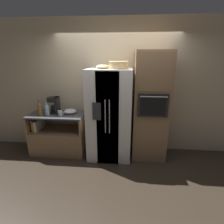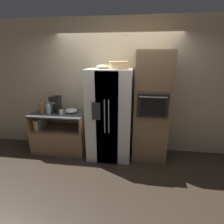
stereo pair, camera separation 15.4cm
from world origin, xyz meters
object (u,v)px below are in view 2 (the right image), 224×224
at_px(fruit_bowl, 103,66).
at_px(mixing_bowl, 71,111).
at_px(mug, 61,112).
at_px(wall_oven, 151,107).
at_px(bottle_tall, 48,108).
at_px(coffee_maker, 57,104).
at_px(refrigerator, 110,115).
at_px(bottle_short, 41,108).
at_px(wicker_basket, 119,65).

xyz_separation_m(fruit_bowl, mixing_bowl, (-0.73, 0.08, -0.93)).
xyz_separation_m(fruit_bowl, mug, (-0.89, -0.07, -0.93)).
bearing_deg(mixing_bowl, wall_oven, -1.45).
distance_m(bottle_tall, coffee_maker, 0.20).
relative_size(refrigerator, mixing_bowl, 7.13).
bearing_deg(wall_oven, mug, -176.70).
bearing_deg(fruit_bowl, bottle_short, -175.77).
bearing_deg(bottle_short, wicker_basket, 0.26).
bearing_deg(coffee_maker, bottle_short, -149.57).
bearing_deg(fruit_bowl, coffee_maker, 176.68).
relative_size(wall_oven, fruit_bowl, 8.38).
bearing_deg(bottle_short, coffee_maker, 30.43).
relative_size(bottle_tall, mug, 2.08).
xyz_separation_m(wicker_basket, mug, (-1.19, 0.02, -0.97)).
xyz_separation_m(fruit_bowl, bottle_tall, (-1.17, -0.06, -0.86)).
height_order(refrigerator, mixing_bowl, refrigerator).
height_order(wicker_basket, bottle_short, wicker_basket).
relative_size(wicker_basket, fruit_bowl, 1.40).
distance_m(refrigerator, bottle_short, 1.44).
bearing_deg(bottle_tall, coffee_maker, 42.99).
bearing_deg(fruit_bowl, wall_oven, 2.00).
distance_m(wicker_basket, bottle_tall, 1.73).
distance_m(wall_oven, fruit_bowl, 1.23).
bearing_deg(wall_oven, coffee_maker, 179.21).
bearing_deg(bottle_tall, wicker_basket, -1.02).
bearing_deg(wall_oven, refrigerator, -175.48).
bearing_deg(wall_oven, fruit_bowl, -178.00).
bearing_deg(bottle_short, bottle_tall, 14.02).
height_order(fruit_bowl, coffee_maker, fruit_bowl).
relative_size(bottle_short, mug, 2.49).
bearing_deg(bottle_short, fruit_bowl, 4.23).
height_order(bottle_short, coffee_maker, coffee_maker).
relative_size(refrigerator, bottle_tall, 7.03).
height_order(fruit_bowl, bottle_short, fruit_bowl).
relative_size(wall_oven, coffee_maker, 6.13).
relative_size(bottle_short, coffee_maker, 0.88).
height_order(mug, mixing_bowl, mug).
xyz_separation_m(refrigerator, fruit_bowl, (-0.13, 0.03, 0.95)).
xyz_separation_m(bottle_short, mug, (0.41, 0.02, -0.09)).
relative_size(refrigerator, coffee_maker, 5.19).
xyz_separation_m(fruit_bowl, coffee_maker, (-1.04, 0.06, -0.78)).
relative_size(refrigerator, wall_oven, 0.85).
bearing_deg(coffee_maker, mug, -42.05).
relative_size(wicker_basket, bottle_short, 1.16).
height_order(wicker_basket, mixing_bowl, wicker_basket).
bearing_deg(bottle_short, refrigerator, 2.60).
height_order(mug, coffee_maker, coffee_maker).
bearing_deg(refrigerator, coffee_maker, 175.49).
bearing_deg(wicker_basket, wall_oven, 10.81).
xyz_separation_m(wicker_basket, bottle_tall, (-1.47, 0.03, -0.90)).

